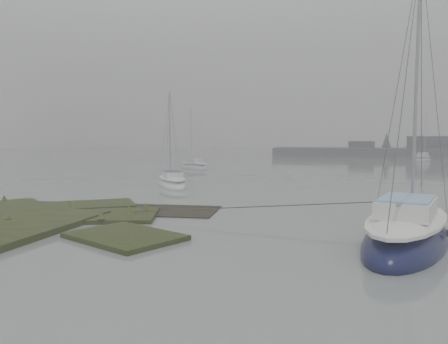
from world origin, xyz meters
TOP-DOWN VIEW (x-y plane):
  - ground at (0.00, 30.00)m, footprint 160.00×160.00m
  - sailboat_main at (9.10, 0.99)m, footprint 3.99×7.15m
  - sailboat_white at (-3.52, 13.43)m, footprint 3.91×4.88m
  - sailboat_far_a at (-7.35, 28.82)m, footprint 4.54×4.48m
  - sailboat_far_b at (17.47, 49.77)m, footprint 3.41×5.40m
  - sailboat_far_c at (-2.12, 63.48)m, footprint 4.53×1.85m

SIDE VIEW (x-z plane):
  - ground at x=0.00m, z-range 0.00..0.00m
  - sailboat_far_c at x=-2.12m, z-range -2.92..3.31m
  - sailboat_white at x=-3.52m, z-range -3.17..3.59m
  - sailboat_far_a at x=-7.35m, z-range -3.18..3.59m
  - sailboat_far_b at x=17.47m, z-range -3.40..3.85m
  - sailboat_main at x=9.10m, z-range -4.50..5.09m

